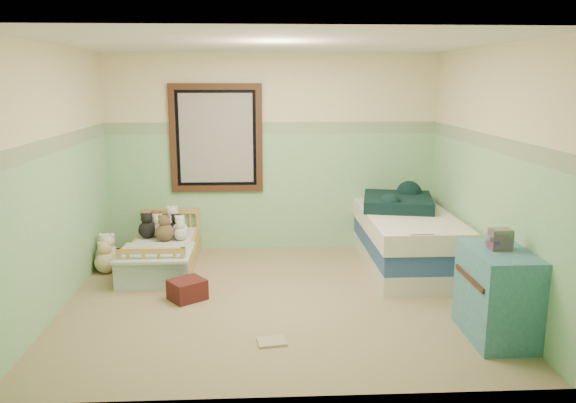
{
  "coord_description": "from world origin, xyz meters",
  "views": [
    {
      "loc": [
        -0.16,
        -5.36,
        2.17
      ],
      "look_at": [
        0.13,
        0.35,
        0.93
      ],
      "focal_mm": 35.17,
      "sensor_mm": 36.0,
      "label": 1
    }
  ],
  "objects_px": {
    "twin_bed_frame": "(406,259)",
    "dresser": "(497,294)",
    "floor_book": "(272,342)",
    "red_pillow": "(187,290)",
    "plush_floor_tan": "(106,262)",
    "toddler_bed_frame": "(163,260)",
    "plush_floor_cream": "(108,256)"
  },
  "relations": [
    {
      "from": "twin_bed_frame",
      "to": "red_pillow",
      "type": "bearing_deg",
      "value": -160.76
    },
    {
      "from": "floor_book",
      "to": "red_pillow",
      "type": "bearing_deg",
      "value": 120.19
    },
    {
      "from": "plush_floor_cream",
      "to": "twin_bed_frame",
      "type": "relative_size",
      "value": 0.15
    },
    {
      "from": "plush_floor_cream",
      "to": "dresser",
      "type": "distance_m",
      "value": 4.3
    },
    {
      "from": "toddler_bed_frame",
      "to": "twin_bed_frame",
      "type": "xyz_separation_m",
      "value": [
        2.86,
        -0.15,
        0.02
      ]
    },
    {
      "from": "plush_floor_cream",
      "to": "floor_book",
      "type": "xyz_separation_m",
      "value": [
        1.88,
        -2.02,
        -0.13
      ]
    },
    {
      "from": "plush_floor_cream",
      "to": "red_pillow",
      "type": "distance_m",
      "value": 1.46
    },
    {
      "from": "dresser",
      "to": "red_pillow",
      "type": "xyz_separation_m",
      "value": [
        -2.75,
        0.99,
        -0.29
      ]
    },
    {
      "from": "toddler_bed_frame",
      "to": "floor_book",
      "type": "height_order",
      "value": "toddler_bed_frame"
    },
    {
      "from": "twin_bed_frame",
      "to": "dresser",
      "type": "relative_size",
      "value": 2.41
    },
    {
      "from": "plush_floor_tan",
      "to": "red_pillow",
      "type": "relative_size",
      "value": 0.77
    },
    {
      "from": "plush_floor_cream",
      "to": "red_pillow",
      "type": "relative_size",
      "value": 0.89
    },
    {
      "from": "floor_book",
      "to": "toddler_bed_frame",
      "type": "bearing_deg",
      "value": 112.35
    },
    {
      "from": "red_pillow",
      "to": "floor_book",
      "type": "bearing_deg",
      "value": -50.77
    },
    {
      "from": "dresser",
      "to": "red_pillow",
      "type": "distance_m",
      "value": 2.93
    },
    {
      "from": "toddler_bed_frame",
      "to": "floor_book",
      "type": "distance_m",
      "value": 2.37
    },
    {
      "from": "toddler_bed_frame",
      "to": "plush_floor_cream",
      "type": "relative_size",
      "value": 5.0
    },
    {
      "from": "plush_floor_cream",
      "to": "floor_book",
      "type": "distance_m",
      "value": 2.76
    },
    {
      "from": "plush_floor_cream",
      "to": "twin_bed_frame",
      "type": "xyz_separation_m",
      "value": [
        3.5,
        -0.16,
        -0.04
      ]
    },
    {
      "from": "plush_floor_tan",
      "to": "twin_bed_frame",
      "type": "relative_size",
      "value": 0.13
    },
    {
      "from": "plush_floor_cream",
      "to": "dresser",
      "type": "relative_size",
      "value": 0.37
    },
    {
      "from": "twin_bed_frame",
      "to": "dresser",
      "type": "bearing_deg",
      "value": -80.87
    },
    {
      "from": "plush_floor_cream",
      "to": "floor_book",
      "type": "height_order",
      "value": "plush_floor_cream"
    },
    {
      "from": "toddler_bed_frame",
      "to": "dresser",
      "type": "bearing_deg",
      "value": -32.39
    },
    {
      "from": "toddler_bed_frame",
      "to": "plush_floor_tan",
      "type": "bearing_deg",
      "value": -166.6
    },
    {
      "from": "plush_floor_tan",
      "to": "red_pillow",
      "type": "height_order",
      "value": "plush_floor_tan"
    },
    {
      "from": "plush_floor_tan",
      "to": "toddler_bed_frame",
      "type": "bearing_deg",
      "value": 13.4
    },
    {
      "from": "toddler_bed_frame",
      "to": "plush_floor_cream",
      "type": "bearing_deg",
      "value": 179.65
    },
    {
      "from": "dresser",
      "to": "floor_book",
      "type": "relative_size",
      "value": 3.27
    },
    {
      "from": "dresser",
      "to": "floor_book",
      "type": "distance_m",
      "value": 1.96
    },
    {
      "from": "plush_floor_tan",
      "to": "twin_bed_frame",
      "type": "bearing_deg",
      "value": -0.05
    },
    {
      "from": "toddler_bed_frame",
      "to": "plush_floor_cream",
      "type": "distance_m",
      "value": 0.65
    }
  ]
}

